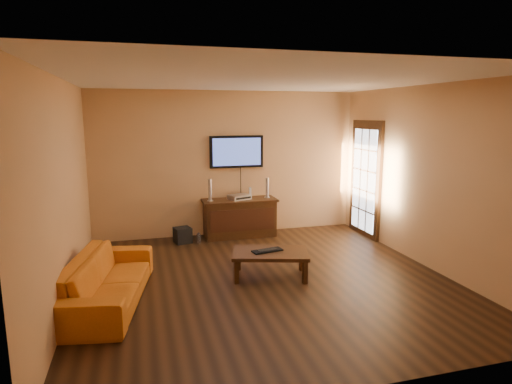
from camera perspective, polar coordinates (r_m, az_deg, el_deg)
name	(u,v)px	position (r m, az deg, el deg)	size (l,w,h in m)	color
ground_plane	(266,280)	(6.05, 1.33, -11.66)	(5.00, 5.00, 0.00)	black
room_walls	(254,155)	(6.24, -0.27, 5.00)	(5.00, 5.00, 5.00)	tan
french_door	(365,180)	(8.26, 14.38, 1.53)	(0.07, 1.02, 2.22)	black
media_console	(240,218)	(8.04, -2.18, -3.43)	(1.39, 0.53, 0.71)	black
television	(237,152)	(8.06, -2.61, 5.39)	(1.02, 0.08, 0.60)	black
coffee_table	(270,255)	(6.07, 1.92, -8.35)	(1.18, 0.90, 0.37)	black
sofa	(107,272)	(5.56, -19.25, -10.01)	(1.99, 0.58, 0.78)	#CB6916
speaker_left	(210,191)	(7.80, -6.15, 0.13)	(0.11, 0.11, 0.41)	silver
speaker_right	(267,189)	(8.10, 1.51, 0.46)	(0.10, 0.10, 0.38)	silver
av_receiver	(239,197)	(7.96, -2.24, -0.67)	(0.38, 0.27, 0.09)	silver
game_console	(250,193)	(8.03, -0.79, -0.14)	(0.04, 0.15, 0.20)	white
subwoofer	(183,235)	(7.79, -9.76, -5.68)	(0.28, 0.28, 0.28)	black
bottle	(199,238)	(7.71, -7.65, -6.14)	(0.07, 0.07, 0.20)	white
keyboard	(267,250)	(6.06, 1.52, -7.80)	(0.45, 0.24, 0.03)	black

